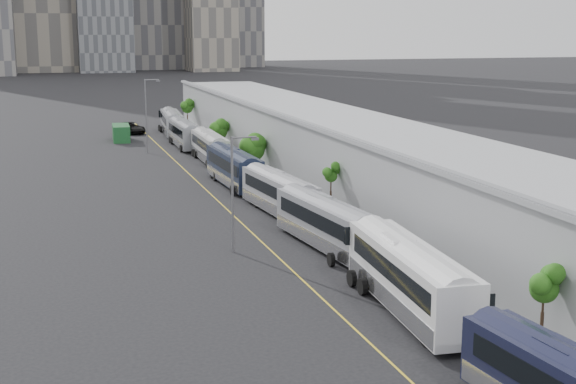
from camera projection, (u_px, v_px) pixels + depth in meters
name	position (u px, v px, depth m)	size (l,w,h in m)	color
sidewalk	(377.00, 225.00, 66.02)	(10.00, 170.00, 0.12)	gray
lane_line	(254.00, 235.00, 62.98)	(0.12, 160.00, 0.02)	gold
depot	(422.00, 181.00, 66.49)	(12.45, 160.40, 7.20)	gray
bus_2	(409.00, 283.00, 45.49)	(3.83, 14.10, 4.07)	white
bus_3	(326.00, 227.00, 58.94)	(3.86, 12.93, 3.72)	gray
bus_4	(279.00, 197.00, 69.81)	(3.60, 12.51, 3.61)	#95979E
bus_5	(234.00, 171.00, 82.34)	(3.09, 12.99, 3.77)	#161D31
bus_6	(210.00, 149.00, 97.65)	(2.74, 12.25, 3.57)	#BBBBBD
bus_7	(184.00, 136.00, 109.51)	(2.79, 12.44, 3.63)	gray
bus_8	(172.00, 124.00, 122.90)	(3.51, 12.78, 3.69)	#92949B
tree_1	(544.00, 285.00, 39.23)	(1.45, 1.45, 4.34)	black
tree_2	(331.00, 176.00, 67.91)	(1.12, 1.12, 4.41)	black
tree_3	(252.00, 145.00, 89.07)	(2.86, 2.86, 4.65)	black
tree_4	(219.00, 128.00, 106.63)	(2.37, 2.37, 4.13)	black
tree_5	(187.00, 106.00, 129.81)	(1.87, 1.87, 4.62)	black
street_lamp_near	(235.00, 186.00, 57.21)	(2.04, 0.22, 8.45)	#59595E
street_lamp_far	(147.00, 111.00, 103.61)	(2.04, 0.22, 9.59)	#59595E
shipping_container	(121.00, 133.00, 115.72)	(2.36, 5.86, 2.32)	#154620
suv	(131.00, 128.00, 124.12)	(2.89, 6.27, 1.74)	black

